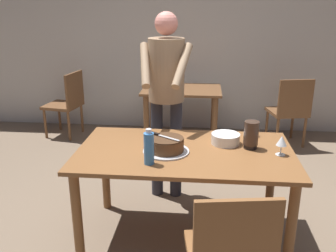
# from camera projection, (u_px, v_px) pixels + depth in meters

# --- Properties ---
(ground_plane) EXTENTS (14.00, 14.00, 0.00)m
(ground_plane) POSITION_uv_depth(u_px,v_px,m) (184.00, 236.00, 2.96)
(ground_plane) COLOR #7A6651
(back_wall) EXTENTS (10.00, 0.12, 2.70)m
(back_wall) POSITION_uv_depth(u_px,v_px,m) (196.00, 35.00, 5.16)
(back_wall) COLOR beige
(back_wall) RESTS_ON ground_plane
(main_dining_table) EXTENTS (1.60, 0.91, 0.75)m
(main_dining_table) POSITION_uv_depth(u_px,v_px,m) (185.00, 163.00, 2.76)
(main_dining_table) COLOR brown
(main_dining_table) RESTS_ON ground_plane
(cake_on_platter) EXTENTS (0.34, 0.34, 0.11)m
(cake_on_platter) POSITION_uv_depth(u_px,v_px,m) (166.00, 145.00, 2.67)
(cake_on_platter) COLOR silver
(cake_on_platter) RESTS_ON main_dining_table
(cake_knife) EXTENTS (0.24, 0.17, 0.02)m
(cake_knife) POSITION_uv_depth(u_px,v_px,m) (159.00, 135.00, 2.70)
(cake_knife) COLOR silver
(cake_knife) RESTS_ON cake_on_platter
(plate_stack) EXTENTS (0.22, 0.22, 0.08)m
(plate_stack) POSITION_uv_depth(u_px,v_px,m) (226.00, 139.00, 2.84)
(plate_stack) COLOR white
(plate_stack) RESTS_ON main_dining_table
(wine_glass_near) EXTENTS (0.08, 0.08, 0.14)m
(wine_glass_near) POSITION_uv_depth(u_px,v_px,m) (253.00, 124.00, 2.98)
(wine_glass_near) COLOR silver
(wine_glass_near) RESTS_ON main_dining_table
(wine_glass_far) EXTENTS (0.08, 0.08, 0.14)m
(wine_glass_far) POSITION_uv_depth(u_px,v_px,m) (282.00, 141.00, 2.61)
(wine_glass_far) COLOR silver
(wine_glass_far) RESTS_ON main_dining_table
(water_bottle) EXTENTS (0.07, 0.07, 0.25)m
(water_bottle) POSITION_uv_depth(u_px,v_px,m) (149.00, 148.00, 2.46)
(water_bottle) COLOR #387AC6
(water_bottle) RESTS_ON main_dining_table
(hurricane_lamp) EXTENTS (0.11, 0.11, 0.21)m
(hurricane_lamp) POSITION_uv_depth(u_px,v_px,m) (251.00, 135.00, 2.73)
(hurricane_lamp) COLOR black
(hurricane_lamp) RESTS_ON main_dining_table
(person_cutting_cake) EXTENTS (0.47, 0.56, 1.72)m
(person_cutting_cake) POSITION_uv_depth(u_px,v_px,m) (166.00, 87.00, 3.27)
(person_cutting_cake) COLOR #2D2D38
(person_cutting_cake) RESTS_ON ground_plane
(background_table) EXTENTS (1.00, 0.70, 0.74)m
(background_table) POSITION_uv_depth(u_px,v_px,m) (182.00, 101.00, 4.76)
(background_table) COLOR brown
(background_table) RESTS_ON ground_plane
(background_chair_0) EXTENTS (0.52, 0.52, 0.90)m
(background_chair_0) POSITION_uv_depth(u_px,v_px,m) (290.00, 109.00, 4.70)
(background_chair_0) COLOR brown
(background_chair_0) RESTS_ON ground_plane
(background_chair_2) EXTENTS (0.51, 0.51, 0.90)m
(background_chair_2) POSITION_uv_depth(u_px,v_px,m) (67.00, 102.00, 5.06)
(background_chair_2) COLOR brown
(background_chair_2) RESTS_ON ground_plane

